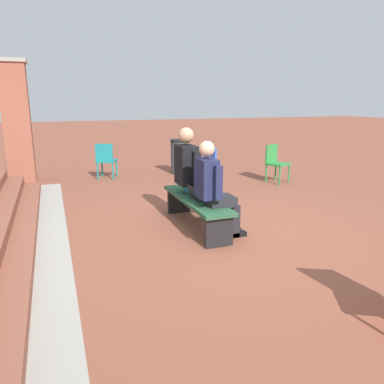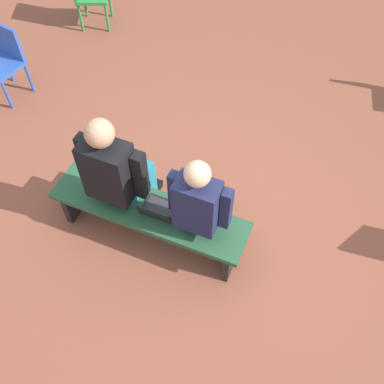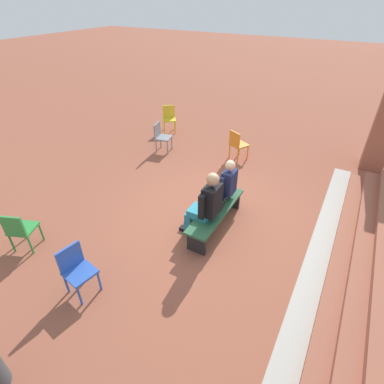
% 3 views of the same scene
% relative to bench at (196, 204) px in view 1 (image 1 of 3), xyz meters
% --- Properties ---
extents(ground_plane, '(60.00, 60.00, 0.00)m').
position_rel_bench_xyz_m(ground_plane, '(-0.30, -0.22, -0.35)').
color(ground_plane, brown).
extents(concrete_strip, '(7.58, 0.40, 0.01)m').
position_rel_bench_xyz_m(concrete_strip, '(-0.00, 1.99, -0.35)').
color(concrete_strip, '#A8A399').
rests_on(concrete_strip, ground).
extents(brick_pillar_right_of_steps, '(0.64, 0.64, 2.67)m').
position_rel_bench_xyz_m(brick_pillar_right_of_steps, '(4.41, 2.57, 0.99)').
color(brick_pillar_right_of_steps, '#93513D').
rests_on(brick_pillar_right_of_steps, ground).
extents(bench, '(1.80, 0.44, 0.45)m').
position_rel_bench_xyz_m(bench, '(0.00, 0.00, 0.00)').
color(bench, '#285638').
rests_on(bench, ground).
extents(person_student, '(0.53, 0.66, 1.32)m').
position_rel_bench_xyz_m(person_student, '(-0.47, -0.07, 0.35)').
color(person_student, '#232328').
rests_on(person_student, ground).
extents(person_adult, '(0.60, 0.75, 1.43)m').
position_rel_bench_xyz_m(person_adult, '(0.31, -0.07, 0.40)').
color(person_adult, teal).
rests_on(person_adult, ground).
extents(laptop, '(0.32, 0.29, 0.21)m').
position_rel_bench_xyz_m(laptop, '(-0.10, 0.01, 0.15)').
color(laptop, black).
rests_on(laptop, bench).
extents(plastic_chair_near_bench_right, '(0.55, 0.55, 0.84)m').
position_rel_bench_xyz_m(plastic_chair_near_bench_right, '(2.29, -2.79, 0.13)').
color(plastic_chair_near_bench_right, '#2D893D').
rests_on(plastic_chair_near_bench_right, ground).
extents(plastic_chair_near_bench_left, '(0.55, 0.55, 0.84)m').
position_rel_bench_xyz_m(plastic_chair_near_bench_left, '(3.97, 0.74, 0.13)').
color(plastic_chair_near_bench_left, teal).
rests_on(plastic_chair_near_bench_left, ground).
extents(plastic_chair_by_pillar, '(0.49, 0.49, 0.84)m').
position_rel_bench_xyz_m(plastic_chair_by_pillar, '(2.43, -1.22, 0.13)').
color(plastic_chair_by_pillar, '#2D56B7').
rests_on(plastic_chair_by_pillar, ground).
extents(litter_bin, '(0.42, 0.42, 0.86)m').
position_rel_bench_xyz_m(litter_bin, '(4.01, -1.08, 0.08)').
color(litter_bin, '#383D42').
rests_on(litter_bin, ground).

